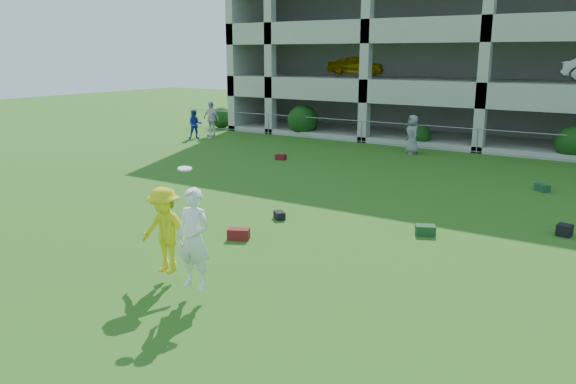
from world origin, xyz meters
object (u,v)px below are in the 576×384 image
Objects in this scene: crate_d at (565,230)px; frisbee_contest at (174,233)px; bystander_a at (195,124)px; bystander_b at (211,119)px; parking_garage at (525,28)px; bystander_c at (412,134)px.

frisbee_contest is at bearing -128.00° from crate_d.
frisbee_contest is (13.50, -15.61, 0.36)m from bystander_a.
bystander_b is 5.71× the size of crate_d.
bystander_b is at bearing 155.51° from crate_d.
bystander_b reaches higher than crate_d.
parking_garage is at bearing 43.09° from bystander_b.
parking_garage is at bearing 104.66° from crate_d.
parking_garage is (0.92, 27.92, 4.86)m from frisbee_contest.
frisbee_contest reaches higher than bystander_c.
bystander_b reaches higher than bystander_c.
frisbee_contest is at bearing -91.16° from bystander_a.
crate_d is 0.01× the size of parking_garage.
frisbee_contest is at bearing -91.88° from parking_garage.
bystander_a is at bearing -125.59° from bystander_c.
bystander_a is at bearing -94.75° from bystander_b.
bystander_a is 0.05× the size of parking_garage.
bystander_b is 1.10× the size of bystander_c.
bystander_b is at bearing -141.86° from parking_garage.
bystander_a is 1.17m from bystander_b.
parking_garage is (-5.24, 20.03, 5.86)m from crate_d.
bystander_a is 0.87× the size of bystander_c.
parking_garage is at bearing 88.12° from frisbee_contest.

